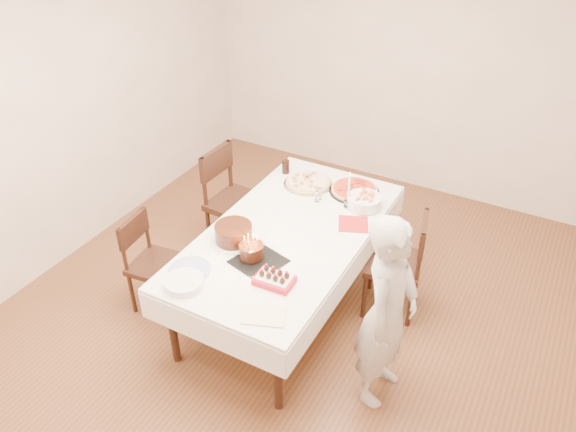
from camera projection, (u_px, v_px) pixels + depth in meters
The scene contains 22 objects.
floor at pixel (295, 315), 4.63m from camera, with size 5.00×5.00×0.00m, color #57321E.
wall_back at pixel (412, 65), 5.69m from camera, with size 4.50×0.04×2.70m, color beige.
wall_left at pixel (63, 110), 4.77m from camera, with size 0.04×5.00×2.70m, color beige.
dining_table at pixel (288, 269), 4.54m from camera, with size 1.14×2.14×0.75m, color white.
chair_right_savory at pixel (393, 263), 4.47m from camera, with size 0.47×0.47×0.92m, color black, non-canonical shape.
chair_left_savory at pixel (238, 203), 5.11m from camera, with size 0.52×0.52×1.01m, color black, non-canonical shape.
chair_left_dessert at pixel (157, 265), 4.52m from camera, with size 0.43×0.43×0.84m, color black, non-canonical shape.
person at pixel (388, 313), 3.62m from camera, with size 0.53×0.35×1.46m, color beige.
pizza_white at pixel (308, 183), 4.90m from camera, with size 0.43×0.43×0.04m, color beige.
pizza_pepperoni at pixel (354, 190), 4.80m from camera, with size 0.43×0.43×0.04m, color red.
red_placemat at pixel (353, 224), 4.41m from camera, with size 0.23×0.23×0.01m, color #B21E1E.
pasta_bowl at pixel (364, 201), 4.59m from camera, with size 0.28×0.28×0.09m, color white.
taper_candle at pixel (349, 190), 4.53m from camera, with size 0.07×0.07×0.33m, color white.
shaker_pair at pixel (317, 196), 4.66m from camera, with size 0.09×0.09×0.10m, color white, non-canonical shape.
cola_glass at pixel (286, 167), 5.05m from camera, with size 0.07×0.07×0.13m, color black.
layer_cake at pixel (234, 233), 4.19m from camera, with size 0.36×0.36×0.14m, color #34180D.
cake_board at pixel (259, 262), 4.03m from camera, with size 0.33×0.33×0.01m, color black.
birthday_cake at pixel (251, 247), 4.01m from camera, with size 0.18×0.18×0.17m, color #34180E.
strawberry_box at pixel (274, 279), 3.82m from camera, with size 0.27×0.18×0.07m, color #A91324, non-canonical shape.
box_lid at pixel (264, 316), 3.57m from camera, with size 0.27×0.18×0.02m, color beige.
plate_stack at pixel (184, 283), 3.80m from camera, with size 0.27×0.27×0.06m, color white.
china_plate at pixel (190, 270), 3.94m from camera, with size 0.30×0.30×0.01m, color white.
Camera 1 is at (1.57, -2.98, 3.29)m, focal length 35.00 mm.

